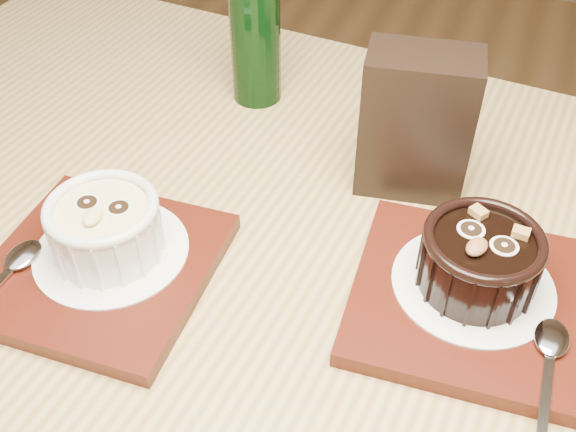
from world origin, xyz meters
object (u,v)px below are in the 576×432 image
tray_left (101,267)px  green_bottle (255,33)px  ramekin_dark (480,258)px  condiment_stand (416,123)px  ramekin_white (105,226)px  table (297,350)px  tray_right (466,299)px

tray_left → green_bottle: bearing=86.2°
ramekin_dark → green_bottle: size_ratio=0.46×
green_bottle → condiment_stand: bearing=-25.6°
condiment_stand → green_bottle: 0.22m
green_bottle → tray_left: bearing=-93.8°
tray_left → condiment_stand: size_ratio=1.29×
ramekin_white → tray_left: bearing=-112.5°
tray_left → ramekin_dark: bearing=15.3°
table → condiment_stand: 0.24m
ramekin_white → condiment_stand: condiment_stand is taller
ramekin_white → condiment_stand: size_ratio=0.66×
table → tray_left: bearing=-164.5°
ramekin_white → tray_right: bearing=4.2°
ramekin_white → table: bearing=4.3°
ramekin_dark → green_bottle: (-0.28, 0.22, 0.03)m
ramekin_dark → table: bearing=-144.8°
tray_right → condiment_stand: (-0.08, 0.14, 0.06)m
condiment_stand → ramekin_dark: bearing=-57.6°
ramekin_white → ramekin_dark: same height
table → condiment_stand: condiment_stand is taller
green_bottle → ramekin_white: bearing=-93.2°
tray_left → condiment_stand: condiment_stand is taller
tray_right → condiment_stand: 0.17m
table → tray_right: 0.17m
condiment_stand → tray_right: bearing=-60.1°
ramekin_white → green_bottle: bearing=79.7°
table → ramekin_dark: size_ratio=13.57×
ramekin_white → condiment_stand: (0.21, 0.19, 0.02)m
condiment_stand → green_bottle: size_ratio=0.69×
tray_left → ramekin_dark: ramekin_dark is taller
tray_right → green_bottle: size_ratio=0.88×
tray_left → green_bottle: 0.31m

